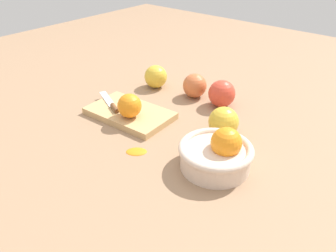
# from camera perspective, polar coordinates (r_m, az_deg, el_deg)

# --- Properties ---
(ground_plane) EXTENTS (2.40, 2.40, 0.00)m
(ground_plane) POSITION_cam_1_polar(r_m,az_deg,el_deg) (0.93, -0.19, -0.34)
(ground_plane) COLOR #997556
(bowl) EXTENTS (0.17, 0.17, 0.10)m
(bowl) POSITION_cam_1_polar(r_m,az_deg,el_deg) (0.77, 8.26, -4.60)
(bowl) COLOR beige
(bowl) RESTS_ON ground_plane
(cutting_board) EXTENTS (0.25, 0.16, 0.02)m
(cutting_board) POSITION_cam_1_polar(r_m,az_deg,el_deg) (0.99, -6.45, 2.13)
(cutting_board) COLOR tan
(cutting_board) RESTS_ON ground_plane
(orange_on_board) EXTENTS (0.07, 0.07, 0.07)m
(orange_on_board) POSITION_cam_1_polar(r_m,az_deg,el_deg) (0.94, -6.49, 3.41)
(orange_on_board) COLOR orange
(orange_on_board) RESTS_ON cutting_board
(knife) EXTENTS (0.15, 0.08, 0.01)m
(knife) POSITION_cam_1_polar(r_m,az_deg,el_deg) (1.02, -9.49, 3.67)
(knife) COLOR silver
(knife) RESTS_ON cutting_board
(apple_front_left) EXTENTS (0.08, 0.08, 0.08)m
(apple_front_left) POSITION_cam_1_polar(r_m,az_deg,el_deg) (1.04, 9.02, 5.40)
(apple_front_left) COLOR #D6422D
(apple_front_left) RESTS_ON ground_plane
(apple_front_left_2) EXTENTS (0.08, 0.08, 0.08)m
(apple_front_left_2) POSITION_cam_1_polar(r_m,az_deg,el_deg) (0.89, 9.31, 0.70)
(apple_front_left_2) COLOR gold
(apple_front_left_2) RESTS_ON ground_plane
(apple_front_right) EXTENTS (0.08, 0.08, 0.08)m
(apple_front_right) POSITION_cam_1_polar(r_m,az_deg,el_deg) (1.16, -2.07, 8.30)
(apple_front_right) COLOR gold
(apple_front_right) RESTS_ON ground_plane
(apple_front_right_2) EXTENTS (0.08, 0.08, 0.08)m
(apple_front_right_2) POSITION_cam_1_polar(r_m,az_deg,el_deg) (1.09, 4.51, 6.79)
(apple_front_right_2) COLOR #CC6638
(apple_front_right_2) RESTS_ON ground_plane
(citrus_peel) EXTENTS (0.06, 0.06, 0.01)m
(citrus_peel) POSITION_cam_1_polar(r_m,az_deg,el_deg) (0.84, -5.34, -4.11)
(citrus_peel) COLOR orange
(citrus_peel) RESTS_ON ground_plane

